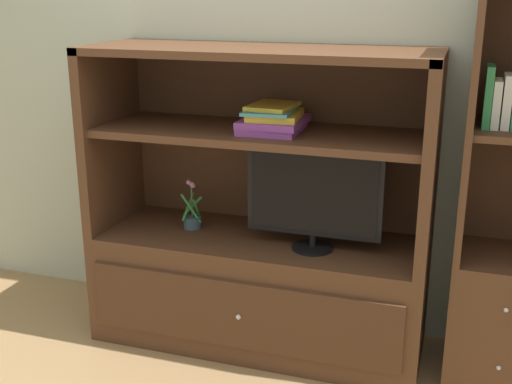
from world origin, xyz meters
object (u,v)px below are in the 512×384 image
object	(u,v)px
upright_book_row	(503,101)
tv_monitor	(314,196)
media_console	(260,255)
magazine_stack	(273,119)
potted_plant	(192,218)
bookshelf_tall	(508,258)

from	to	relation	value
upright_book_row	tv_monitor	bearing A→B (deg)	-175.27
media_console	tv_monitor	world-z (taller)	media_console
magazine_stack	media_console	bearing A→B (deg)	173.55
media_console	potted_plant	world-z (taller)	media_console
media_console	magazine_stack	size ratio (longest dim) A/B	4.78
magazine_stack	upright_book_row	distance (m)	1.00
media_console	tv_monitor	size ratio (longest dim) A/B	2.56
media_console	potted_plant	xyz separation A→B (m)	(-0.37, 0.01, 0.15)
potted_plant	upright_book_row	bearing A→B (deg)	-0.76
media_console	upright_book_row	xyz separation A→B (m)	(1.06, -0.01, 0.83)
tv_monitor	potted_plant	xyz separation A→B (m)	(-0.65, 0.08, -0.21)
tv_monitor	magazine_stack	bearing A→B (deg)	163.56
potted_plant	upright_book_row	world-z (taller)	upright_book_row
tv_monitor	magazine_stack	size ratio (longest dim) A/B	1.86
upright_book_row	potted_plant	bearing A→B (deg)	179.24
media_console	magazine_stack	world-z (taller)	media_console
tv_monitor	upright_book_row	size ratio (longest dim) A/B	2.49
bookshelf_tall	media_console	bearing A→B (deg)	-179.85
media_console	magazine_stack	distance (m)	0.70
tv_monitor	magazine_stack	distance (m)	0.40
media_console	bookshelf_tall	distance (m)	1.16
tv_monitor	bookshelf_tall	world-z (taller)	bookshelf_tall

